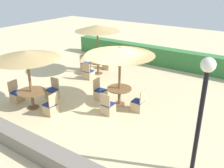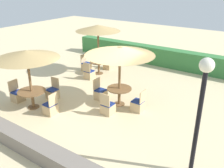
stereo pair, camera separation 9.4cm
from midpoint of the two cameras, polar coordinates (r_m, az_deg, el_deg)
The scene contains 19 objects.
ground_plane at distance 10.39m, azimuth -2.12°, elevation -5.65°, with size 40.00×40.00×0.00m, color beige.
hedge_row at distance 15.57m, azimuth 12.24°, elevation 5.93°, with size 13.00×0.70×1.09m, color #387A3D.
stone_border at distance 8.12m, azimuth -17.44°, elevation -13.82°, with size 10.00×0.56×0.51m, color slate.
lamp_post at distance 6.45m, azimuth 19.77°, elevation -2.52°, with size 0.36×0.36×3.32m.
parasol_front_left at distance 10.15m, azimuth -19.26°, elevation 6.28°, with size 2.55×2.55×2.45m.
round_table_front_left at distance 10.72m, azimuth -18.11°, elevation -2.30°, with size 1.13×1.13×0.76m.
patio_chair_front_left_east at distance 10.18m, azimuth -14.08°, elevation -5.37°, with size 0.46×0.46×0.93m.
patio_chair_front_left_north at distance 11.46m, azimuth -13.66°, elevation -2.01°, with size 0.46×0.46×0.93m.
patio_chair_front_left_west at distance 11.66m, azimuth -21.11°, elevation -2.53°, with size 0.46×0.46×0.93m.
parasol_center at distance 9.87m, azimuth 1.53°, elevation 7.56°, with size 2.80×2.80×2.52m.
round_table_center at distance 10.48m, azimuth 1.43°, elevation -1.79°, with size 1.03×1.03×0.76m.
patio_chair_center_west at distance 11.10m, azimuth -2.98°, elevation -2.17°, with size 0.46×0.46×0.93m.
patio_chair_center_south at distance 9.90m, azimuth -1.24°, elevation -5.46°, with size 0.46×0.46×0.93m.
patio_chair_center_east at distance 10.18m, azimuth 5.75°, elevation -4.74°, with size 0.46×0.46×0.93m.
parasol_back_left at distance 13.50m, azimuth -3.59°, elevation 12.61°, with size 2.39×2.39×2.73m.
round_table_back_left at distance 14.00m, azimuth -3.39°, elevation 4.48°, with size 0.98×0.98×0.70m.
patio_chair_back_left_west at distance 14.70m, azimuth -6.27°, elevation 4.14°, with size 0.46×0.46×0.93m.
patio_chair_back_left_north at distance 14.85m, azimuth -1.17°, elevation 4.48°, with size 0.46×0.46×0.93m.
patio_chair_back_left_south at distance 13.40m, azimuth -5.55°, elevation 2.28°, with size 0.46×0.46×0.93m.
Camera 1 is at (5.37, -7.37, 4.98)m, focal length 40.00 mm.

